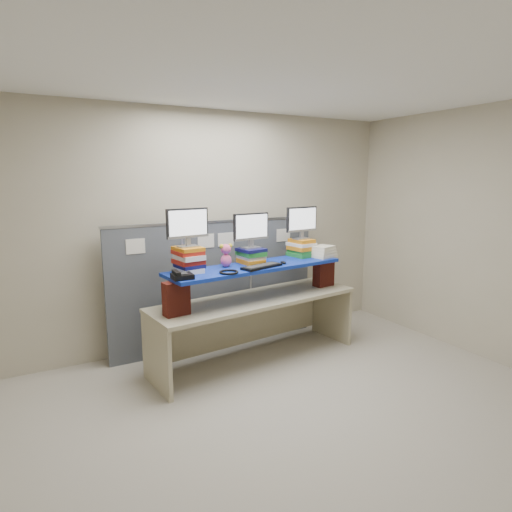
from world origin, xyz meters
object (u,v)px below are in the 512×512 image
monitor_left (188,225)px  monitor_right (302,221)px  keyboard (262,266)px  desk (256,310)px  desk_phone (182,276)px  blue_board (256,267)px  monitor_center (251,228)px

monitor_left → monitor_right: bearing=0.0°
keyboard → desk: bearing=69.8°
desk_phone → monitor_left: bearing=59.6°
blue_board → monitor_left: bearing=170.9°
monitor_center → desk_phone: (-0.92, -0.34, -0.36)m
blue_board → monitor_left: (-0.75, 0.03, 0.49)m
monitor_center → blue_board: bearing=-98.6°
monitor_center → desk_phone: size_ratio=2.25×
monitor_left → monitor_center: (0.75, 0.09, -0.08)m
keyboard → monitor_center: bearing=71.0°
blue_board → desk: bearing=173.4°
desk_phone → monitor_center: bearing=22.7°
monitor_left → keyboard: 0.89m
keyboard → monitor_right: bearing=10.0°
blue_board → keyboard: size_ratio=4.06×
monitor_right → keyboard: monitor_right is taller
monitor_right → keyboard: bearing=-161.2°
monitor_left → monitor_right: 1.49m
monitor_left → desk_phone: monitor_left is taller
desk → keyboard: keyboard is taller
desk → keyboard: 0.54m
monitor_left → monitor_center: 0.76m
monitor_right → desk: bearing=-171.0°
monitor_right → keyboard: size_ratio=0.89×
monitor_center → monitor_right: 0.73m
monitor_center → monitor_right: (0.72, 0.08, 0.04)m
desk → desk_phone: 1.08m
monitor_center → monitor_right: bearing=0.0°
desk → blue_board: 0.49m
monitor_center → keyboard: size_ratio=0.89×
desk_phone → monitor_right: bearing=16.9°
desk → monitor_right: bearing=9.0°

